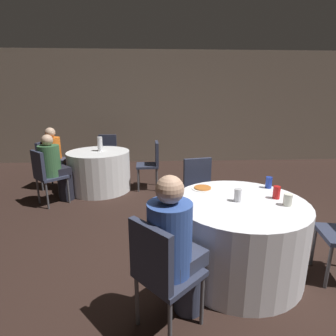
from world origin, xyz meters
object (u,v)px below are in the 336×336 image
object	(u,v)px
table_far	(100,171)
person_orange_shirt	(57,159)
table_near	(238,236)
bottle_far	(100,144)
person_green_jacket	(56,169)
chair_far_west	(49,160)
chair_near_north	(199,185)
person_blue_shirt	(177,251)
soda_can_red	(277,192)
chair_far_southwest	(45,172)
chair_far_east	(152,161)
chair_near_southwest	(160,268)
soda_can_blue	(269,183)
pizza_plate_near	(203,188)
soda_can_silver	(238,195)
chair_far_north	(108,151)

from	to	relation	value
table_far	person_orange_shirt	bearing A→B (deg)	170.77
table_near	table_far	xyz separation A→B (m)	(-1.81, 2.43, 0.00)
bottle_far	person_green_jacket	bearing A→B (deg)	-135.26
chair_far_west	chair_near_north	bearing A→B (deg)	67.74
person_blue_shirt	soda_can_red	distance (m)	1.20
chair_far_west	person_orange_shirt	size ratio (longest dim) A/B	0.77
person_green_jacket	table_far	bearing A→B (deg)	90.00
chair_far_southwest	chair_far_east	bearing A→B (deg)	68.84
chair_near_southwest	soda_can_blue	xyz separation A→B (m)	(1.18, 1.04, 0.25)
table_near	chair_far_east	bearing A→B (deg)	109.07
chair_far_west	chair_far_east	bearing A→B (deg)	95.64
person_green_jacket	pizza_plate_near	bearing A→B (deg)	9.78
chair_far_east	pizza_plate_near	size ratio (longest dim) A/B	3.81
pizza_plate_near	table_far	bearing A→B (deg)	126.36
person_orange_shirt	person_green_jacket	bearing A→B (deg)	26.78
table_far	person_blue_shirt	size ratio (longest dim) A/B	0.94
person_blue_shirt	chair_near_southwest	bearing A→B (deg)	-90.00
soda_can_silver	chair_near_north	bearing A→B (deg)	100.04
person_blue_shirt	person_green_jacket	distance (m)	3.01
table_far	soda_can_silver	distance (m)	3.05
chair_far_north	bottle_far	size ratio (longest dim) A/B	3.43
soda_can_silver	bottle_far	size ratio (longest dim) A/B	0.47
table_far	bottle_far	distance (m)	0.49
pizza_plate_near	soda_can_blue	bearing A→B (deg)	-0.74
chair_far_west	chair_far_north	bearing A→B (deg)	139.93
table_near	chair_near_southwest	distance (m)	1.05
table_far	chair_near_north	world-z (taller)	chair_near_north
chair_far_east	chair_far_north	xyz separation A→B (m)	(-0.97, 0.93, 0.00)
table_near	chair_near_southwest	size ratio (longest dim) A/B	1.41
soda_can_blue	person_green_jacket	bearing A→B (deg)	151.48
table_near	person_green_jacket	bearing A→B (deg)	141.92
chair_far_southwest	pizza_plate_near	size ratio (longest dim) A/B	3.81
table_far	chair_near_north	size ratio (longest dim) A/B	1.26
table_near	person_orange_shirt	distance (m)	3.65
person_blue_shirt	person_green_jacket	size ratio (longest dim) A/B	1.05
chair_near_southwest	person_blue_shirt	size ratio (longest dim) A/B	0.75
chair_near_north	soda_can_red	bearing A→B (deg)	108.91
chair_far_east	chair_far_southwest	bearing A→B (deg)	111.16
table_near	chair_far_east	world-z (taller)	chair_far_east
chair_far_east	bottle_far	bearing A→B (deg)	87.69
chair_near_southwest	soda_can_silver	distance (m)	1.04
chair_far_north	soda_can_blue	world-z (taller)	chair_far_north
chair_near_southwest	bottle_far	size ratio (longest dim) A/B	3.43
chair_far_east	soda_can_blue	bearing A→B (deg)	-151.14
chair_near_north	chair_far_east	distance (m)	1.58
table_near	person_orange_shirt	size ratio (longest dim) A/B	1.09
chair_far_west	bottle_far	distance (m)	1.04
chair_near_north	chair_far_west	world-z (taller)	same
chair_far_west	chair_far_east	size ratio (longest dim) A/B	1.00
chair_near_north	person_green_jacket	xyz separation A→B (m)	(-2.17, 0.85, 0.02)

